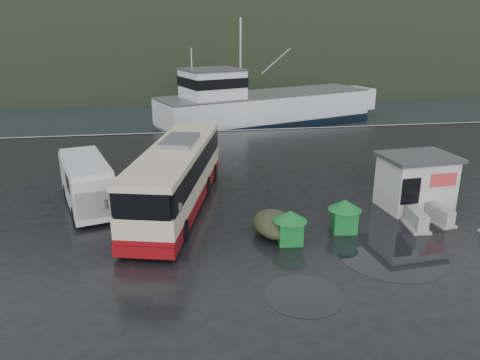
{
  "coord_description": "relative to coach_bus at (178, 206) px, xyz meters",
  "views": [
    {
      "loc": [
        -3.53,
        -19.74,
        8.94
      ],
      "look_at": [
        -0.25,
        1.54,
        1.7
      ],
      "focal_mm": 35.0,
      "sensor_mm": 36.0,
      "label": 1
    }
  ],
  "objects": [
    {
      "name": "ground",
      "position": [
        3.28,
        -2.81,
        0.0
      ],
      "size": [
        160.0,
        160.0,
        0.0
      ],
      "primitive_type": "plane",
      "color": "black",
      "rests_on": "ground"
    },
    {
      "name": "harbor_water",
      "position": [
        3.28,
        107.19,
        0.0
      ],
      "size": [
        300.0,
        180.0,
        0.02
      ],
      "primitive_type": "cube",
      "color": "black",
      "rests_on": "ground"
    },
    {
      "name": "quay_edge",
      "position": [
        3.28,
        17.19,
        0.0
      ],
      "size": [
        160.0,
        0.6,
        1.5
      ],
      "primitive_type": "cube",
      "color": "#999993",
      "rests_on": "ground"
    },
    {
      "name": "headland",
      "position": [
        13.28,
        247.19,
        0.0
      ],
      "size": [
        780.0,
        540.0,
        570.0
      ],
      "primitive_type": "ellipsoid",
      "color": "black",
      "rests_on": "ground"
    },
    {
      "name": "coach_bus",
      "position": [
        0.0,
        0.0,
        0.0
      ],
      "size": [
        5.9,
        12.36,
        3.39
      ],
      "primitive_type": null,
      "rotation": [
        0.0,
        0.0,
        -0.25
      ],
      "color": "beige",
      "rests_on": "ground"
    },
    {
      "name": "white_van",
      "position": [
        -4.51,
        0.72,
        0.0
      ],
      "size": [
        3.72,
        6.37,
        2.52
      ],
      "primitive_type": null,
      "rotation": [
        0.0,
        0.0,
        0.29
      ],
      "color": "silver",
      "rests_on": "ground"
    },
    {
      "name": "waste_bin_left",
      "position": [
        7.33,
        -4.12,
        0.0
      ],
      "size": [
        1.21,
        1.21,
        1.5
      ],
      "primitive_type": null,
      "rotation": [
        0.0,
        0.0,
        -0.14
      ],
      "color": "#126927",
      "rests_on": "ground"
    },
    {
      "name": "waste_bin_right",
      "position": [
        4.62,
        -4.9,
        0.0
      ],
      "size": [
        1.13,
        1.13,
        1.46
      ],
      "primitive_type": null,
      "rotation": [
        0.0,
        0.0,
        -0.08
      ],
      "color": "#126927",
      "rests_on": "ground"
    },
    {
      "name": "dome_tent",
      "position": [
        4.15,
        -4.04,
        0.0
      ],
      "size": [
        2.13,
        2.77,
        1.01
      ],
      "primitive_type": null,
      "rotation": [
        0.0,
        0.0,
        0.12
      ],
      "color": "#323721",
      "rests_on": "ground"
    },
    {
      "name": "ticket_kiosk",
      "position": [
        11.84,
        -1.96,
        0.0
      ],
      "size": [
        3.78,
        3.0,
        2.77
      ],
      "primitive_type": null,
      "rotation": [
        0.0,
        0.0,
        0.09
      ],
      "color": "beige",
      "rests_on": "ground"
    },
    {
      "name": "jersey_barrier_a",
      "position": [
        10.75,
        -4.31,
        0.0
      ],
      "size": [
        1.02,
        1.74,
        0.83
      ],
      "primitive_type": null,
      "rotation": [
        0.0,
        0.0,
        -0.12
      ],
      "color": "#999993",
      "rests_on": "ground"
    },
    {
      "name": "jersey_barrier_b",
      "position": [
        12.12,
        -3.94,
        0.0
      ],
      "size": [
        1.03,
        1.69,
        0.79
      ],
      "primitive_type": null,
      "rotation": [
        0.0,
        0.0,
        0.16
      ],
      "color": "#999993",
      "rests_on": "ground"
    },
    {
      "name": "fishing_trawler",
      "position": [
        9.98,
        25.41,
        0.0
      ],
      "size": [
        27.63,
        15.04,
        10.9
      ],
      "primitive_type": null,
      "rotation": [
        0.0,
        0.0,
        0.35
      ],
      "color": "silver",
      "rests_on": "ground"
    },
    {
      "name": "puddles",
      "position": [
        6.61,
        -5.34,
        0.01
      ],
      "size": [
        13.84,
        14.3,
        0.01
      ],
      "color": "black",
      "rests_on": "ground"
    }
  ]
}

